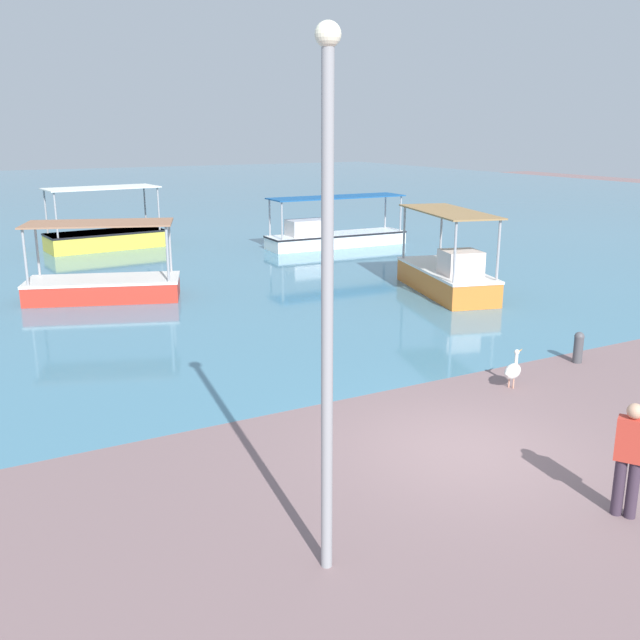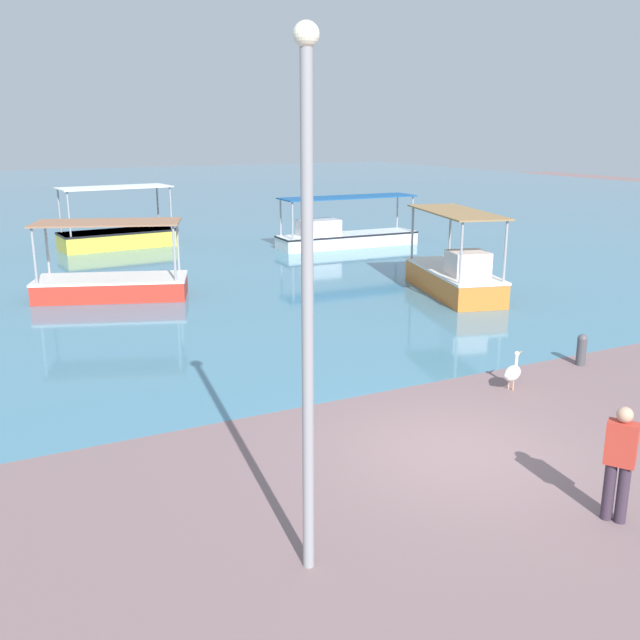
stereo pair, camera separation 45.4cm
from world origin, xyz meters
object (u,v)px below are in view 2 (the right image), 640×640
(fishing_boat_far_left, at_px, (118,235))
(pelican, at_px, (512,372))
(lamp_post, at_px, (307,289))
(fisherman_standing, at_px, (619,461))
(fishing_boat_near_left, at_px, (112,282))
(fishing_boat_center, at_px, (455,275))
(mooring_bollard, at_px, (582,348))
(fishing_boat_far_right, at_px, (343,235))

(fishing_boat_far_left, height_order, pelican, fishing_boat_far_left)
(lamp_post, bearing_deg, fisherman_standing, -12.65)
(fishing_boat_near_left, xyz_separation_m, fishing_boat_center, (10.12, -4.59, 0.14))
(fishing_boat_center, bearing_deg, pelican, -119.47)
(mooring_bollard, bearing_deg, fishing_boat_center, 75.67)
(fishing_boat_far_right, distance_m, fishing_boat_far_left, 10.30)
(mooring_bollard, bearing_deg, pelican, -168.39)
(mooring_bollard, xyz_separation_m, fisherman_standing, (-4.77, -5.15, 0.51))
(lamp_post, bearing_deg, mooring_bollard, 24.91)
(fishing_boat_near_left, height_order, pelican, fishing_boat_near_left)
(fishing_boat_far_right, bearing_deg, fisherman_standing, -109.59)
(mooring_bollard, bearing_deg, fishing_boat_far_left, 105.50)
(fishing_boat_center, distance_m, fisherman_standing, 13.98)
(fishing_boat_far_right, height_order, fisherman_standing, fishing_boat_far_right)
(fishing_boat_far_left, xyz_separation_m, fisherman_standing, (1.28, -26.96, 0.35))
(fishing_boat_center, xyz_separation_m, mooring_bollard, (-1.83, -7.17, -0.25))
(fishing_boat_far_left, xyz_separation_m, pelican, (3.54, -22.33, -0.18))
(fishing_boat_near_left, xyz_separation_m, fisherman_standing, (3.52, -16.91, 0.40))
(fishing_boat_far_left, bearing_deg, fisherman_standing, -87.29)
(fishing_boat_far_right, height_order, fishing_boat_far_left, fishing_boat_far_left)
(fishing_boat_far_right, height_order, pelican, fishing_boat_far_right)
(fisherman_standing, bearing_deg, pelican, 64.00)
(pelican, bearing_deg, lamp_post, -150.57)
(fishing_boat_far_left, bearing_deg, fishing_boat_far_right, -25.55)
(fishing_boat_near_left, height_order, fishing_boat_center, fishing_boat_center)
(lamp_post, relative_size, fisherman_standing, 3.76)
(fishing_boat_near_left, distance_m, lamp_post, 16.26)
(fishing_boat_far_right, relative_size, fishing_boat_center, 1.30)
(fishing_boat_near_left, relative_size, lamp_post, 0.80)
(fishing_boat_near_left, bearing_deg, fisherman_standing, -78.25)
(fishing_boat_near_left, distance_m, fisherman_standing, 17.28)
(mooring_bollard, distance_m, fisherman_standing, 7.04)
(fishing_boat_near_left, height_order, fishing_boat_far_left, fishing_boat_far_left)
(fishing_boat_near_left, relative_size, fishing_boat_center, 0.99)
(lamp_post, bearing_deg, fishing_boat_near_left, 87.35)
(fishing_boat_center, relative_size, lamp_post, 0.81)
(pelican, xyz_separation_m, mooring_bollard, (2.51, 0.52, 0.02))
(fishing_boat_near_left, height_order, fisherman_standing, fishing_boat_near_left)
(pelican, relative_size, mooring_bollard, 1.08)
(fishing_boat_near_left, distance_m, pelican, 13.57)
(fishing_boat_center, height_order, lamp_post, lamp_post)
(fisherman_standing, bearing_deg, lamp_post, 167.35)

